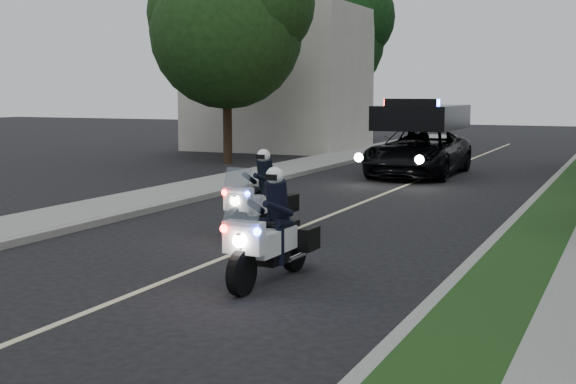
{
  "coord_description": "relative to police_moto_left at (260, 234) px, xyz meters",
  "views": [
    {
      "loc": [
        6.43,
        -8.8,
        2.86
      ],
      "look_at": [
        0.52,
        4.15,
        1.0
      ],
      "focal_mm": 47.7,
      "sensor_mm": 36.0,
      "label": 1
    }
  ],
  "objects": [
    {
      "name": "police_moto_left",
      "position": [
        0.0,
        0.0,
        0.0
      ],
      "size": [
        0.88,
        2.08,
        1.73
      ],
      "primitive_type": null,
      "rotation": [
        0.0,
        0.0,
        -0.09
      ],
      "color": "silver",
      "rests_on": "ground"
    },
    {
      "name": "sidewalk_left",
      "position": [
        -4.75,
        5.1,
        0.08
      ],
      "size": [
        2.0,
        60.0,
        0.16
      ],
      "primitive_type": "cube",
      "color": "gray",
      "rests_on": "ground"
    },
    {
      "name": "police_moto_right",
      "position": [
        1.93,
        -3.5,
        0.0
      ],
      "size": [
        0.79,
        2.08,
        1.75
      ],
      "primitive_type": null,
      "rotation": [
        0.0,
        0.0,
        -0.03
      ],
      "color": "white",
      "rests_on": "ground"
    },
    {
      "name": "curb_right",
      "position": [
        4.55,
        5.1,
        0.07
      ],
      "size": [
        0.2,
        60.0,
        0.15
      ],
      "primitive_type": "cube",
      "color": "gray",
      "rests_on": "ground"
    },
    {
      "name": "tree_left_near",
      "position": [
        -8.17,
        13.37,
        0.0
      ],
      "size": [
        7.28,
        7.28,
        10.14
      ],
      "primitive_type": null,
      "rotation": [
        0.0,
        0.0,
        -0.22
      ],
      "color": "#1B3E14",
      "rests_on": "ground"
    },
    {
      "name": "grass_verge",
      "position": [
        5.25,
        5.1,
        0.08
      ],
      "size": [
        1.2,
        60.0,
        0.16
      ],
      "primitive_type": "cube",
      "color": "#193814",
      "rests_on": "ground"
    },
    {
      "name": "bicycle",
      "position": [
        -2.0,
        18.82,
        0.0
      ],
      "size": [
        0.79,
        1.89,
        0.96
      ],
      "primitive_type": "imported",
      "rotation": [
        0.0,
        0.0,
        0.08
      ],
      "color": "black",
      "rests_on": "ground"
    },
    {
      "name": "police_suv",
      "position": [
        0.06,
        12.08,
        0.0
      ],
      "size": [
        2.77,
        5.87,
        2.84
      ],
      "primitive_type": "imported",
      "rotation": [
        0.0,
        0.0,
        0.01
      ],
      "color": "black",
      "rests_on": "ground"
    },
    {
      "name": "tree_left_far",
      "position": [
        -8.8,
        25.17,
        0.0
      ],
      "size": [
        8.55,
        8.55,
        11.05
      ],
      "primitive_type": null,
      "rotation": [
        0.0,
        0.0,
        0.36
      ],
      "color": "#103410",
      "rests_on": "ground"
    },
    {
      "name": "curb_left",
      "position": [
        -3.65,
        5.1,
        0.07
      ],
      "size": [
        0.2,
        60.0,
        0.15
      ],
      "primitive_type": "cube",
      "color": "gray",
      "rests_on": "ground"
    },
    {
      "name": "building_far",
      "position": [
        -9.55,
        21.1,
        3.5
      ],
      "size": [
        8.0,
        6.0,
        7.0
      ],
      "primitive_type": "cube",
      "color": "#A8A396",
      "rests_on": "ground"
    },
    {
      "name": "lane_marking",
      "position": [
        0.45,
        5.1,
        0.0
      ],
      "size": [
        0.12,
        50.0,
        0.01
      ],
      "primitive_type": "cube",
      "color": "#BFB78C",
      "rests_on": "ground"
    },
    {
      "name": "ground",
      "position": [
        0.45,
        -4.9,
        0.0
      ],
      "size": [
        120.0,
        120.0,
        0.0
      ],
      "primitive_type": "plane",
      "color": "black",
      "rests_on": "ground"
    },
    {
      "name": "cyclist",
      "position": [
        -2.0,
        18.82,
        0.0
      ],
      "size": [
        0.59,
        0.43,
        1.53
      ],
      "primitive_type": "imported",
      "rotation": [
        0.0,
        0.0,
        3.02
      ],
      "color": "black",
      "rests_on": "ground"
    }
  ]
}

